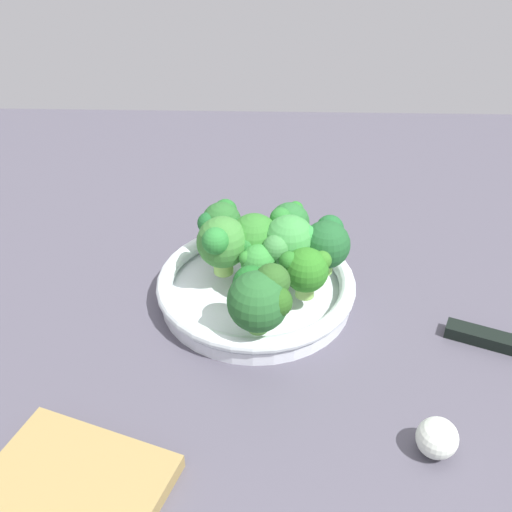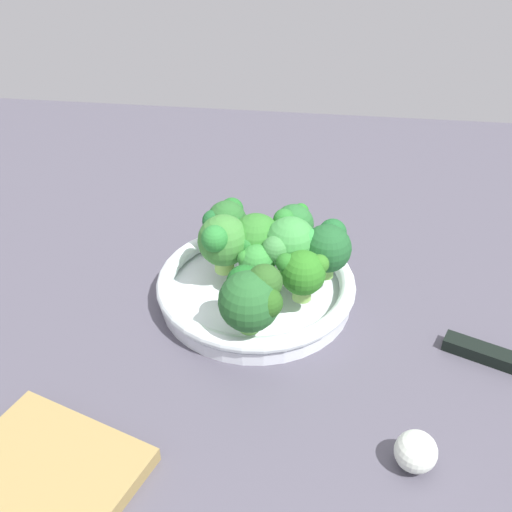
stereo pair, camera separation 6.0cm
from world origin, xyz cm
name	(u,v)px [view 2 (the right image)]	position (x,y,z in cm)	size (l,w,h in cm)	color
ground_plane	(260,326)	(0.00, 0.00, -1.25)	(130.00, 130.00, 2.50)	#4D4A57
bowl	(256,287)	(3.60, 1.01, 1.86)	(24.70, 24.70, 3.64)	white
broccoli_floret_0	(252,297)	(-5.69, 0.27, 7.83)	(7.75, 7.08, 7.59)	#76C258
broccoli_floret_1	(256,262)	(1.98, 0.79, 6.98)	(4.81, 4.48, 5.54)	#92C068
broccoli_floret_2	(303,271)	(0.36, -4.83, 7.33)	(5.27, 6.08, 6.33)	#8FC15D
broccoli_floret_3	(254,240)	(5.85, 1.52, 7.50)	(6.52, 6.55, 7.10)	#76B050
broccoli_floret_4	(222,240)	(4.25, 5.26, 8.14)	(6.97, 6.33, 7.67)	#84B750
broccoli_floret_5	(293,224)	(9.21, -2.96, 7.99)	(5.17, 5.09, 7.02)	#95C267
broccoli_floret_6	(290,245)	(4.62, -2.93, 7.96)	(7.10, 6.79, 7.59)	#98C869
broccoli_floret_7	(226,219)	(10.22, 5.77, 7.40)	(5.84, 5.57, 6.29)	#7BC15E
broccoli_floret_8	(327,246)	(5.03, -7.41, 7.81)	(6.73, 5.96, 7.02)	#87CB5C
cutting_board	(18,505)	(-28.36, 17.89, 0.80)	(20.15, 16.17, 1.60)	olive
garlic_bulb	(416,452)	(-19.20, -16.78, 2.01)	(4.02, 4.02, 4.02)	silver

